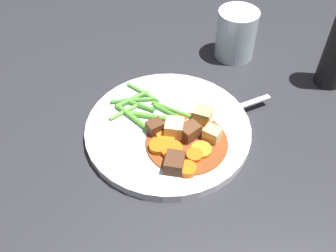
{
  "coord_description": "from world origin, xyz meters",
  "views": [
    {
      "loc": [
        0.26,
        -0.34,
        0.47
      ],
      "look_at": [
        0.0,
        0.0,
        0.02
      ],
      "focal_mm": 40.63,
      "sensor_mm": 36.0,
      "label": 1
    }
  ],
  "objects_px": {
    "carrot_slice_4": "(187,169)",
    "carrot_slice_3": "(194,156)",
    "dinner_plate": "(168,129)",
    "meat_chunk_0": "(174,163)",
    "carrot_slice_0": "(201,150)",
    "carrot_slice_5": "(171,150)",
    "water_glass": "(236,34)",
    "carrot_slice_1": "(158,147)",
    "potato_chunk_1": "(203,115)",
    "carrot_slice_2": "(166,136)",
    "meat_chunk_2": "(191,131)",
    "potato_chunk_2": "(174,128)",
    "meat_chunk_1": "(155,127)",
    "potato_chunk_0": "(212,134)",
    "fork": "(223,112)"
  },
  "relations": [
    {
      "from": "carrot_slice_4",
      "to": "carrot_slice_3",
      "type": "bearing_deg",
      "value": 102.63
    },
    {
      "from": "dinner_plate",
      "to": "meat_chunk_0",
      "type": "distance_m",
      "value": 0.09
    },
    {
      "from": "carrot_slice_0",
      "to": "carrot_slice_5",
      "type": "bearing_deg",
      "value": -142.51
    },
    {
      "from": "dinner_plate",
      "to": "water_glass",
      "type": "distance_m",
      "value": 0.26
    },
    {
      "from": "carrot_slice_1",
      "to": "potato_chunk_1",
      "type": "height_order",
      "value": "potato_chunk_1"
    },
    {
      "from": "carrot_slice_2",
      "to": "meat_chunk_2",
      "type": "xyz_separation_m",
      "value": [
        0.03,
        0.02,
        0.01
      ]
    },
    {
      "from": "potato_chunk_2",
      "to": "dinner_plate",
      "type": "bearing_deg",
      "value": 157.38
    },
    {
      "from": "carrot_slice_2",
      "to": "meat_chunk_1",
      "type": "bearing_deg",
      "value": -175.35
    },
    {
      "from": "potato_chunk_1",
      "to": "water_glass",
      "type": "distance_m",
      "value": 0.22
    },
    {
      "from": "dinner_plate",
      "to": "carrot_slice_3",
      "type": "xyz_separation_m",
      "value": [
        0.07,
        -0.03,
        0.01
      ]
    },
    {
      "from": "carrot_slice_4",
      "to": "meat_chunk_0",
      "type": "distance_m",
      "value": 0.02
    },
    {
      "from": "carrot_slice_4",
      "to": "dinner_plate",
      "type": "bearing_deg",
      "value": 144.05
    },
    {
      "from": "water_glass",
      "to": "meat_chunk_1",
      "type": "bearing_deg",
      "value": -86.95
    },
    {
      "from": "carrot_slice_0",
      "to": "potato_chunk_0",
      "type": "height_order",
      "value": "potato_chunk_0"
    },
    {
      "from": "carrot_slice_5",
      "to": "meat_chunk_0",
      "type": "relative_size",
      "value": 1.05
    },
    {
      "from": "dinner_plate",
      "to": "water_glass",
      "type": "xyz_separation_m",
      "value": [
        -0.02,
        0.25,
        0.04
      ]
    },
    {
      "from": "water_glass",
      "to": "carrot_slice_1",
      "type": "bearing_deg",
      "value": -82.22
    },
    {
      "from": "meat_chunk_1",
      "to": "potato_chunk_0",
      "type": "bearing_deg",
      "value": 26.58
    },
    {
      "from": "dinner_plate",
      "to": "carrot_slice_0",
      "type": "relative_size",
      "value": 8.45
    },
    {
      "from": "dinner_plate",
      "to": "potato_chunk_0",
      "type": "height_order",
      "value": "potato_chunk_0"
    },
    {
      "from": "carrot_slice_3",
      "to": "dinner_plate",
      "type": "bearing_deg",
      "value": 158.11
    },
    {
      "from": "carrot_slice_0",
      "to": "carrot_slice_3",
      "type": "relative_size",
      "value": 1.27
    },
    {
      "from": "carrot_slice_1",
      "to": "carrot_slice_5",
      "type": "distance_m",
      "value": 0.02
    },
    {
      "from": "water_glass",
      "to": "carrot_slice_0",
      "type": "bearing_deg",
      "value": -70.11
    },
    {
      "from": "potato_chunk_2",
      "to": "fork",
      "type": "bearing_deg",
      "value": 66.17
    },
    {
      "from": "potato_chunk_0",
      "to": "meat_chunk_0",
      "type": "distance_m",
      "value": 0.08
    },
    {
      "from": "carrot_slice_2",
      "to": "fork",
      "type": "height_order",
      "value": "carrot_slice_2"
    },
    {
      "from": "potato_chunk_1",
      "to": "meat_chunk_0",
      "type": "height_order",
      "value": "potato_chunk_1"
    },
    {
      "from": "carrot_slice_0",
      "to": "carrot_slice_3",
      "type": "distance_m",
      "value": 0.02
    },
    {
      "from": "potato_chunk_2",
      "to": "meat_chunk_0",
      "type": "distance_m",
      "value": 0.07
    },
    {
      "from": "carrot_slice_2",
      "to": "potato_chunk_0",
      "type": "height_order",
      "value": "potato_chunk_0"
    },
    {
      "from": "carrot_slice_3",
      "to": "carrot_slice_4",
      "type": "distance_m",
      "value": 0.03
    },
    {
      "from": "carrot_slice_4",
      "to": "potato_chunk_2",
      "type": "distance_m",
      "value": 0.08
    },
    {
      "from": "carrot_slice_0",
      "to": "potato_chunk_1",
      "type": "xyz_separation_m",
      "value": [
        -0.04,
        0.06,
        0.01
      ]
    },
    {
      "from": "meat_chunk_1",
      "to": "meat_chunk_2",
      "type": "bearing_deg",
      "value": 26.48
    },
    {
      "from": "carrot_slice_0",
      "to": "carrot_slice_5",
      "type": "relative_size",
      "value": 0.93
    },
    {
      "from": "potato_chunk_2",
      "to": "meat_chunk_0",
      "type": "xyz_separation_m",
      "value": [
        0.04,
        -0.05,
        -0.0
      ]
    },
    {
      "from": "potato_chunk_1",
      "to": "potato_chunk_2",
      "type": "relative_size",
      "value": 0.94
    },
    {
      "from": "carrot_slice_4",
      "to": "potato_chunk_1",
      "type": "height_order",
      "value": "potato_chunk_1"
    },
    {
      "from": "fork",
      "to": "water_glass",
      "type": "height_order",
      "value": "water_glass"
    },
    {
      "from": "carrot_slice_0",
      "to": "meat_chunk_1",
      "type": "distance_m",
      "value": 0.08
    },
    {
      "from": "carrot_slice_0",
      "to": "fork",
      "type": "height_order",
      "value": "carrot_slice_0"
    },
    {
      "from": "carrot_slice_5",
      "to": "meat_chunk_1",
      "type": "relative_size",
      "value": 1.42
    },
    {
      "from": "dinner_plate",
      "to": "fork",
      "type": "relative_size",
      "value": 1.67
    },
    {
      "from": "carrot_slice_4",
      "to": "potato_chunk_1",
      "type": "relative_size",
      "value": 0.97
    },
    {
      "from": "carrot_slice_3",
      "to": "carrot_slice_4",
      "type": "xyz_separation_m",
      "value": [
        0.01,
        -0.03,
        0.0
      ]
    },
    {
      "from": "potato_chunk_2",
      "to": "meat_chunk_2",
      "type": "relative_size",
      "value": 1.0
    },
    {
      "from": "dinner_plate",
      "to": "meat_chunk_1",
      "type": "height_order",
      "value": "meat_chunk_1"
    },
    {
      "from": "carrot_slice_3",
      "to": "potato_chunk_1",
      "type": "bearing_deg",
      "value": 114.81
    },
    {
      "from": "carrot_slice_1",
      "to": "fork",
      "type": "relative_size",
      "value": 0.18
    }
  ]
}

